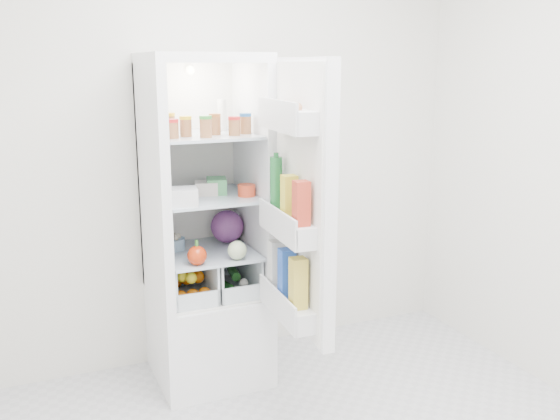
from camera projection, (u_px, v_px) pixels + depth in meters
name	position (u px, v px, depth m)	size (l,w,h in m)	color
room_walls	(352.00, 108.00, 2.23)	(3.02, 3.02, 2.61)	silver
refrigerator	(205.00, 262.00, 3.48)	(0.60, 0.60, 1.80)	white
shelf_low	(207.00, 252.00, 3.41)	(0.49, 0.53, 0.01)	silver
shelf_mid	(206.00, 197.00, 3.34)	(0.49, 0.53, 0.01)	silver
shelf_top	(204.00, 135.00, 3.26)	(0.49, 0.53, 0.01)	silver
crisper_left	(187.00, 278.00, 3.39)	(0.23, 0.46, 0.22)	silver
crisper_right	(229.00, 272.00, 3.49)	(0.23, 0.46, 0.22)	silver
condiment_jars	(204.00, 127.00, 3.17)	(0.46, 0.32, 0.08)	#B21919
squeeze_bottle	(222.00, 115.00, 3.39)	(0.05, 0.05, 0.17)	silver
tub_white	(184.00, 197.00, 3.10)	(0.14, 0.14, 0.09)	silver
tub_cream	(206.00, 188.00, 3.36)	(0.12, 0.12, 0.07)	beige
tin_red	(247.00, 190.00, 3.31)	(0.09, 0.09, 0.06)	red
foil_tray	(177.00, 192.00, 3.34)	(0.14, 0.10, 0.03)	silver
tub_green	(217.00, 186.00, 3.39)	(0.10, 0.15, 0.08)	#469A58
red_cabbage	(227.00, 226.00, 3.55)	(0.19, 0.19, 0.19)	#521F5C
bell_pepper	(197.00, 256.00, 3.16)	(0.10, 0.10, 0.10)	#BA2C0B
mushroom_bowl	(173.00, 244.00, 3.43)	(0.13, 0.13, 0.06)	#90B6D7
salad_bag	(237.00, 250.00, 3.25)	(0.10, 0.10, 0.10)	#B8CB98
citrus_pile	(188.00, 284.00, 3.36)	(0.20, 0.31, 0.16)	orange
veg_pile	(230.00, 280.00, 3.50)	(0.16, 0.30, 0.10)	#1B511C
fridge_door	(299.00, 206.00, 2.92)	(0.20, 0.60, 1.30)	white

